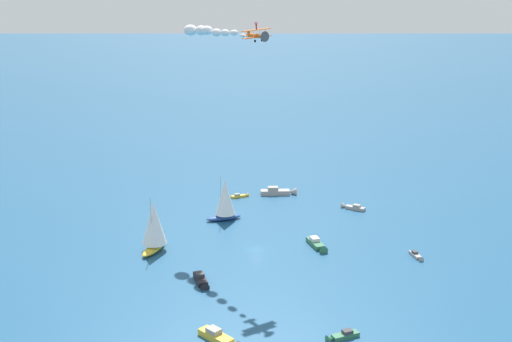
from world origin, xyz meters
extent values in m
plane|color=#1E517A|center=(0.00, 0.00, 0.00)|extent=(2000.00, 2000.00, 0.00)
cube|color=#9E9993|center=(-37.66, -3.25, 0.34)|extent=(2.95, 4.47, 0.68)
cone|color=#9E9993|center=(-38.70, -0.84, 0.34)|extent=(1.69, 1.55, 1.37)
cube|color=#38383D|center=(-37.54, -3.54, 0.94)|extent=(1.60, 1.81, 0.51)
ellipsoid|color=gold|center=(23.94, 5.57, 0.75)|extent=(4.19, 11.01, 1.50)
cylinder|color=#B2B2B7|center=(24.03, 6.37, 7.68)|extent=(0.14, 0.14, 12.35)
cone|color=white|center=(23.88, 5.03, 7.06)|extent=(6.53, 6.53, 10.50)
cube|color=gold|center=(-1.11, 43.07, 0.58)|extent=(7.33, 5.97, 1.16)
cube|color=gray|center=(-0.65, 42.77, 1.60)|extent=(3.15, 2.96, 0.87)
cube|color=gold|center=(13.39, -40.08, 0.36)|extent=(4.49, 3.64, 0.71)
cone|color=gold|center=(11.12, -41.58, 0.36)|extent=(1.73, 1.81, 1.42)
cube|color=gray|center=(13.67, -39.90, 0.98)|extent=(1.92, 1.81, 0.53)
cube|color=#9E9993|center=(-22.10, -35.29, 0.45)|extent=(5.91, 3.67, 0.90)
cone|color=#9E9993|center=(-18.88, -36.51, 0.45)|extent=(1.98, 2.19, 1.80)
cube|color=gray|center=(-22.50, -35.14, 1.24)|extent=(2.35, 2.04, 0.68)
cube|color=#33704C|center=(-13.80, -5.47, 0.57)|extent=(5.37, 7.35, 1.14)
cone|color=#33704C|center=(-15.86, -1.63, 0.57)|extent=(2.87, 2.68, 2.28)
cube|color=silver|center=(-13.55, -5.94, 1.57)|extent=(2.78, 3.06, 0.85)
cube|color=black|center=(8.32, 19.85, 0.51)|extent=(4.77, 6.63, 1.02)
cone|color=black|center=(6.51, 23.33, 0.51)|extent=(2.57, 2.40, 2.05)
cube|color=#38383D|center=(8.54, 19.43, 1.41)|extent=(2.49, 2.75, 0.77)
cube|color=#33704C|center=(-23.86, 37.88, 0.41)|extent=(5.10, 4.27, 0.82)
cone|color=#33704C|center=(-21.31, 39.68, 0.41)|extent=(2.00, 2.08, 1.63)
cube|color=#38383D|center=(-24.17, 37.66, 1.12)|extent=(2.21, 2.09, 0.61)
ellipsoid|color=#23478C|center=(12.84, -19.40, 0.69)|extent=(9.86, 7.43, 1.38)
cylinder|color=#B2B2B7|center=(13.47, -19.02, 7.04)|extent=(0.14, 0.14, 11.32)
cone|color=white|center=(12.42, -19.65, 6.47)|extent=(7.43, 7.43, 9.62)
cube|color=#9E9993|center=(2.88, -45.23, 0.71)|extent=(9.31, 4.92, 1.42)
cone|color=#9E9993|center=(-2.40, -46.55, 0.71)|extent=(2.90, 3.31, 2.84)
cube|color=gray|center=(3.52, -45.07, 1.95)|extent=(3.57, 2.96, 1.07)
cylinder|color=orange|center=(0.00, 0.00, 50.84)|extent=(5.31, 5.09, 0.96)
cylinder|color=white|center=(-2.11, 1.99, 50.84)|extent=(1.17, 1.19, 1.07)
cylinder|color=#4C4C51|center=(-2.41, 2.28, 50.84)|extent=(1.72, 1.82, 2.45)
cube|color=orange|center=(-0.23, 0.19, 50.57)|extent=(5.88, 6.12, 0.61)
cube|color=orange|center=(-0.15, 0.27, 52.19)|extent=(5.88, 6.12, 0.61)
cylinder|color=white|center=(-1.92, -1.59, 51.55)|extent=(0.22, 0.22, 1.62)
cylinder|color=white|center=(-0.81, -0.42, 51.44)|extent=(0.22, 0.22, 1.62)
cylinder|color=white|center=(0.42, 0.89, 51.32)|extent=(0.22, 0.22, 1.62)
cylinder|color=white|center=(1.53, 2.06, 51.21)|extent=(0.22, 0.22, 1.62)
cube|color=orange|center=(2.10, -1.93, 51.39)|extent=(0.92, 0.89, 1.20)
cube|color=orange|center=(2.07, -1.96, 50.84)|extent=(2.37, 2.44, 0.25)
cylinder|color=black|center=(-1.25, -0.15, 49.91)|extent=(0.55, 0.53, 0.61)
cylinder|color=black|center=(-0.01, 1.15, 49.78)|extent=(0.55, 0.53, 0.61)
cylinder|color=#262628|center=(-0.13, 0.30, 52.64)|extent=(0.16, 0.16, 0.90)
cylinder|color=red|center=(-0.20, 0.22, 52.64)|extent=(0.22, 0.22, 0.79)
cylinder|color=red|center=(-0.06, 0.37, 52.63)|extent=(0.22, 0.22, 0.79)
cube|color=red|center=(-0.10, 0.33, 53.29)|extent=(0.40, 0.41, 0.54)
sphere|color=#9E7051|center=(-0.08, 0.35, 53.66)|extent=(0.21, 0.21, 0.21)
cylinder|color=red|center=(-0.27, 0.15, 53.74)|extent=(0.34, 0.35, 0.53)
cylinder|color=red|center=(0.11, 0.55, 53.71)|extent=(0.30, 0.31, 0.56)
ellipsoid|color=white|center=(3.72, -3.53, 50.63)|extent=(1.97, 1.94, 0.96)
ellipsoid|color=white|center=(6.45, -6.25, 51.10)|extent=(2.90, 2.87, 1.44)
ellipsoid|color=white|center=(9.22, -8.93, 50.92)|extent=(3.27, 3.25, 1.70)
ellipsoid|color=white|center=(12.01, -11.59, 50.77)|extent=(3.66, 3.64, 2.03)
ellipsoid|color=white|center=(15.05, -13.99, 51.16)|extent=(4.79, 4.74, 2.35)
ellipsoid|color=white|center=(17.36, -17.15, 50.93)|extent=(4.85, 4.82, 2.63)
ellipsoid|color=white|center=(20.79, -19.13, 50.87)|extent=(5.21, 5.18, 2.94)
camera|label=1|loc=(-28.41, 144.94, 60.05)|focal=45.95mm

